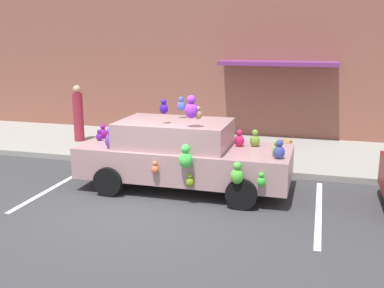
% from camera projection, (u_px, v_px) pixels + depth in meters
% --- Properties ---
extents(ground_plane, '(60.00, 60.00, 0.00)m').
position_uv_depth(ground_plane, '(136.00, 211.00, 9.02)').
color(ground_plane, '#38383A').
extents(sidewalk, '(24.00, 4.00, 0.15)m').
position_uv_depth(sidewalk, '(201.00, 149.00, 13.68)').
color(sidewalk, gray).
rests_on(sidewalk, ground).
extents(storefront_building, '(24.00, 1.25, 6.40)m').
position_uv_depth(storefront_building, '(218.00, 41.00, 14.96)').
color(storefront_building, brown).
rests_on(storefront_building, ground).
extents(parking_stripe_front, '(0.12, 3.60, 0.01)m').
position_uv_depth(parking_stripe_front, '(319.00, 211.00, 9.03)').
color(parking_stripe_front, silver).
rests_on(parking_stripe_front, ground).
extents(parking_stripe_rear, '(0.12, 3.60, 0.01)m').
position_uv_depth(parking_stripe_rear, '(57.00, 185.00, 10.58)').
color(parking_stripe_rear, silver).
rests_on(parking_stripe_rear, ground).
extents(plush_covered_car, '(4.67, 2.12, 2.20)m').
position_uv_depth(plush_covered_car, '(182.00, 154.00, 10.18)').
color(plush_covered_car, '#AD8284').
rests_on(plush_covered_car, ground).
extents(teddy_bear_on_sidewalk, '(0.37, 0.31, 0.71)m').
position_uv_depth(teddy_bear_on_sidewalk, '(286.00, 154.00, 11.53)').
color(teddy_bear_on_sidewalk, '#9E723D').
rests_on(teddy_bear_on_sidewalk, sidewalk).
extents(pedestrian_walking_past, '(0.31, 0.31, 1.74)m').
position_uv_depth(pedestrian_walking_past, '(78.00, 115.00, 14.22)').
color(pedestrian_walking_past, '#9E2637').
rests_on(pedestrian_walking_past, sidewalk).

